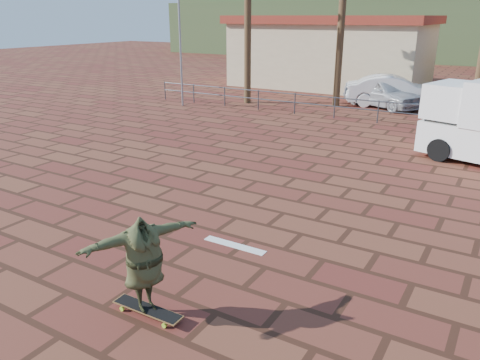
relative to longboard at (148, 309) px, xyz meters
name	(u,v)px	position (x,y,z in m)	size (l,w,h in m)	color
ground	(236,218)	(-0.76, 3.93, -0.10)	(120.00, 120.00, 0.00)	brown
paint_stripe	(235,245)	(-0.06, 2.73, -0.10)	(1.40, 0.22, 0.01)	white
guardrail	(378,108)	(-0.76, 15.93, 0.58)	(24.06, 0.06, 1.00)	#47494F
flagpole	(181,12)	(-10.64, 14.93, 4.54)	(1.30, 0.10, 8.00)	gray
building_west	(331,51)	(-6.76, 25.93, 2.18)	(12.60, 7.60, 4.50)	beige
hill_front	(477,30)	(-0.76, 53.93, 2.90)	(70.00, 18.00, 6.00)	#384C28
hill_back	(310,19)	(-22.76, 59.93, 3.90)	(35.00, 14.00, 8.00)	#384C28
longboard	(148,309)	(0.00, 0.00, 0.00)	(1.25, 0.30, 0.12)	olive
skateboarder	(144,264)	(0.00, 0.00, 0.81)	(1.93, 0.52, 1.57)	#3E4223
car_silver	(383,93)	(-1.64, 19.93, 0.64)	(1.76, 4.37, 1.49)	#B0B3B7
car_white	(393,91)	(-1.22, 20.43, 0.69)	(1.67, 4.80, 1.58)	white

